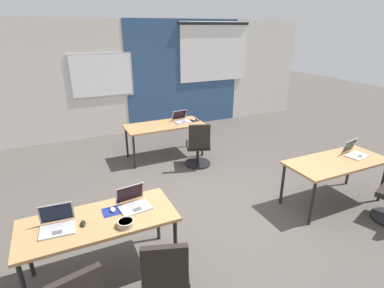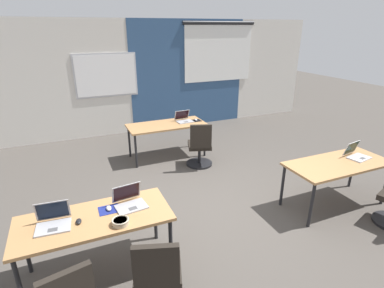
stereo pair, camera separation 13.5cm
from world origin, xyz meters
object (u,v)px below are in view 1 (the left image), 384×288
at_px(mouse_near_left_inner, 113,210).
at_px(laptop_near_right_end, 354,152).
at_px(mouse_far_right, 193,120).
at_px(mouse_near_left_end, 83,223).
at_px(laptop_far_right, 181,119).
at_px(laptop_near_left_end, 57,224).
at_px(laptop_near_left_inner, 133,203).
at_px(desk_near_right, 337,164).
at_px(snack_bowl, 126,223).
at_px(desk_far_center, 164,127).
at_px(chair_far_right, 198,148).
at_px(desk_near_left, 99,224).
at_px(chair_near_left_inner, 165,280).

distance_m(mouse_near_left_inner, laptop_near_right_end, 3.74).
xyz_separation_m(mouse_near_left_inner, mouse_far_right, (2.24, 2.70, 0.00)).
height_order(mouse_near_left_inner, mouse_far_right, same).
xyz_separation_m(mouse_near_left_end, laptop_far_right, (2.31, 2.87, 0.03)).
bearing_deg(laptop_near_left_end, laptop_near_left_inner, 9.36).
distance_m(mouse_near_left_inner, mouse_far_right, 3.51).
bearing_deg(desk_near_right, snack_bowl, -175.99).
height_order(laptop_near_left_end, mouse_near_left_end, laptop_near_left_end).
distance_m(desk_near_right, snack_bowl, 3.28).
distance_m(desk_near_right, mouse_near_left_inner, 3.34).
bearing_deg(snack_bowl, mouse_near_left_end, 153.25).
distance_m(mouse_near_left_end, snack_bowl, 0.44).
relative_size(desk_far_center, chair_far_right, 1.74).
relative_size(mouse_near_left_end, snack_bowl, 0.59).
bearing_deg(chair_far_right, desk_near_right, 141.30).
height_order(desk_far_center, mouse_near_left_inner, mouse_near_left_inner).
bearing_deg(desk_near_left, mouse_near_left_end, -168.57).
xyz_separation_m(laptop_far_right, chair_far_right, (0.03, -0.76, -0.39)).
bearing_deg(mouse_near_left_end, desk_far_center, 56.04).
bearing_deg(snack_bowl, chair_far_right, 49.82).
distance_m(desk_far_center, laptop_near_left_end, 3.51).
bearing_deg(mouse_near_left_end, mouse_far_right, 47.69).
relative_size(laptop_near_right_end, mouse_near_left_end, 3.61).
bearing_deg(laptop_near_left_inner, laptop_far_right, 50.21).
height_order(laptop_near_left_end, mouse_far_right, laptop_near_left_end).
relative_size(laptop_far_right, chair_far_right, 0.38).
bearing_deg(laptop_near_right_end, chair_near_left_inner, -177.28).
relative_size(desk_near_left, mouse_near_left_inner, 15.79).
bearing_deg(chair_far_right, laptop_near_left_end, 57.58).
xyz_separation_m(laptop_near_left_inner, chair_near_left_inner, (0.06, -0.82, -0.39)).
distance_m(desk_near_left, desk_far_center, 3.30).
bearing_deg(laptop_near_left_end, laptop_far_right, 52.79).
relative_size(desk_near_right, mouse_far_right, 15.39).
xyz_separation_m(laptop_near_right_end, mouse_far_right, (-1.49, 2.75, -0.03)).
height_order(desk_far_center, laptop_far_right, laptop_far_right).
relative_size(desk_near_right, laptop_far_right, 4.60).
height_order(laptop_far_right, snack_bowl, laptop_far_right).
xyz_separation_m(desk_near_right, mouse_near_left_inner, (-3.33, 0.09, 0.08)).
relative_size(desk_near_left, mouse_far_right, 15.39).
height_order(laptop_near_left_inner, laptop_far_right, laptop_near_left_inner).
bearing_deg(chair_near_left_inner, mouse_far_right, -100.66).
relative_size(desk_near_right, mouse_near_left_inner, 15.79).
bearing_deg(desk_far_center, laptop_near_left_inner, -116.47).
bearing_deg(chair_near_left_inner, desk_near_right, -148.02).
relative_size(desk_near_right, desk_far_center, 1.00).
distance_m(mouse_near_left_inner, snack_bowl, 0.32).
xyz_separation_m(mouse_near_left_end, chair_far_right, (2.34, 2.11, -0.36)).
distance_m(laptop_near_left_inner, snack_bowl, 0.35).
height_order(laptop_near_left_inner, snack_bowl, laptop_near_left_inner).
height_order(mouse_near_left_inner, laptop_near_right_end, laptop_near_right_end).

